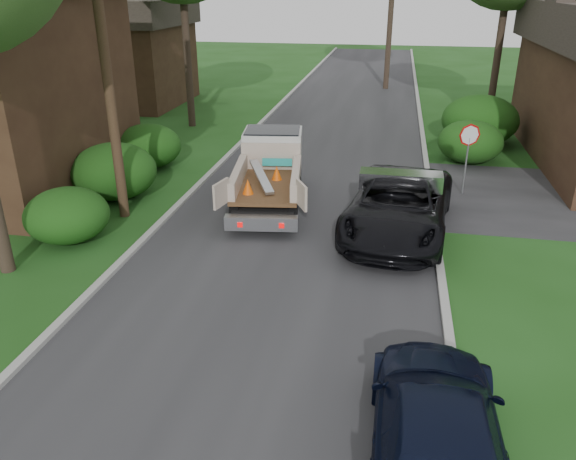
{
  "coord_description": "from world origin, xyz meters",
  "views": [
    {
      "loc": [
        2.61,
        -10.22,
        6.77
      ],
      "look_at": [
        0.29,
        2.16,
        1.2
      ],
      "focal_mm": 35.0,
      "sensor_mm": 36.0,
      "label": 1
    }
  ],
  "objects_px": {
    "flatbed_truck": "(271,165)",
    "black_pickup": "(399,205)",
    "navy_suv": "(437,431)",
    "stop_sign": "(468,144)",
    "house_left_far": "(121,51)",
    "utility_pole": "(104,45)"
  },
  "relations": [
    {
      "from": "stop_sign",
      "to": "navy_suv",
      "type": "xyz_separation_m",
      "value": [
        -1.6,
        -12.56,
        -1.06
      ]
    },
    {
      "from": "stop_sign",
      "to": "utility_pole",
      "type": "height_order",
      "value": "utility_pole"
    },
    {
      "from": "utility_pole",
      "to": "house_left_far",
      "type": "bearing_deg",
      "value": 115.23
    },
    {
      "from": "stop_sign",
      "to": "black_pickup",
      "type": "bearing_deg",
      "value": -120.79
    },
    {
      "from": "stop_sign",
      "to": "house_left_far",
      "type": "height_order",
      "value": "house_left_far"
    },
    {
      "from": "utility_pole",
      "to": "navy_suv",
      "type": "distance_m",
      "value": 13.24
    },
    {
      "from": "navy_suv",
      "to": "house_left_far",
      "type": "bearing_deg",
      "value": -56.14
    },
    {
      "from": "flatbed_truck",
      "to": "black_pickup",
      "type": "xyz_separation_m",
      "value": [
        4.28,
        -2.21,
        -0.31
      ]
    },
    {
      "from": "stop_sign",
      "to": "utility_pole",
      "type": "bearing_deg",
      "value": -159.38
    },
    {
      "from": "house_left_far",
      "to": "black_pickup",
      "type": "height_order",
      "value": "house_left_far"
    },
    {
      "from": "house_left_far",
      "to": "navy_suv",
      "type": "distance_m",
      "value": 30.84
    },
    {
      "from": "utility_pole",
      "to": "black_pickup",
      "type": "xyz_separation_m",
      "value": [
        8.47,
        0.31,
        -4.33
      ]
    },
    {
      "from": "house_left_far",
      "to": "flatbed_truck",
      "type": "xyz_separation_m",
      "value": [
        12.2,
        -14.5,
        -1.9
      ]
    },
    {
      "from": "black_pickup",
      "to": "house_left_far",
      "type": "bearing_deg",
      "value": 141.54
    },
    {
      "from": "flatbed_truck",
      "to": "navy_suv",
      "type": "bearing_deg",
      "value": -73.72
    },
    {
      "from": "stop_sign",
      "to": "flatbed_truck",
      "type": "distance_m",
      "value": 6.7
    },
    {
      "from": "stop_sign",
      "to": "navy_suv",
      "type": "height_order",
      "value": "stop_sign"
    },
    {
      "from": "utility_pole",
      "to": "black_pickup",
      "type": "height_order",
      "value": "utility_pole"
    },
    {
      "from": "utility_pole",
      "to": "house_left_far",
      "type": "relative_size",
      "value": 1.32
    },
    {
      "from": "stop_sign",
      "to": "black_pickup",
      "type": "relative_size",
      "value": 0.41
    },
    {
      "from": "flatbed_truck",
      "to": "black_pickup",
      "type": "distance_m",
      "value": 4.83
    },
    {
      "from": "black_pickup",
      "to": "utility_pole",
      "type": "bearing_deg",
      "value": -171.0
    }
  ]
}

